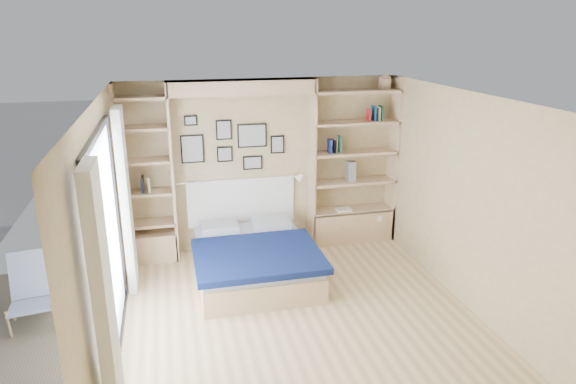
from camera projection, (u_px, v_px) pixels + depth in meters
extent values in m
plane|color=#D9BA80|center=(301.00, 321.00, 5.82)|extent=(4.50, 4.50, 0.00)
plane|color=tan|center=(263.00, 165.00, 7.51)|extent=(4.00, 0.00, 4.00)
plane|color=tan|center=(391.00, 338.00, 3.35)|extent=(4.00, 0.00, 4.00)
plane|color=tan|center=(104.00, 235.00, 4.99)|extent=(0.00, 4.50, 4.50)
plane|color=tan|center=(471.00, 204.00, 5.87)|extent=(0.00, 4.50, 4.50)
plane|color=white|center=(303.00, 100.00, 5.04)|extent=(4.50, 4.50, 0.00)
cube|color=tan|center=(172.00, 174.00, 7.06)|extent=(0.04, 0.35, 2.50)
cube|color=tan|center=(312.00, 165.00, 7.50)|extent=(0.04, 0.35, 2.50)
cube|color=tan|center=(242.00, 87.00, 6.93)|extent=(2.00, 0.35, 0.20)
cube|color=tan|center=(393.00, 160.00, 7.79)|extent=(0.04, 0.35, 2.50)
cube|color=tan|center=(121.00, 177.00, 6.91)|extent=(0.04, 0.35, 2.50)
cube|color=tan|center=(351.00, 225.00, 7.96)|extent=(1.30, 0.35, 0.50)
cube|color=tan|center=(152.00, 246.00, 7.31)|extent=(0.70, 0.35, 0.40)
cube|color=black|center=(95.00, 136.00, 4.69)|extent=(0.04, 2.08, 0.06)
cube|color=black|center=(120.00, 343.00, 5.37)|extent=(0.04, 2.08, 0.06)
cube|color=black|center=(97.00, 301.00, 4.10)|extent=(0.04, 0.06, 2.20)
cube|color=black|center=(117.00, 214.00, 5.98)|extent=(0.04, 0.06, 2.20)
cube|color=silver|center=(107.00, 247.00, 5.03)|extent=(0.01, 2.00, 2.20)
cube|color=white|center=(105.00, 312.00, 3.84)|extent=(0.10, 0.45, 2.30)
cube|color=white|center=(126.00, 202.00, 6.25)|extent=(0.10, 0.45, 2.30)
cube|color=tan|center=(352.00, 210.00, 7.88)|extent=(1.30, 0.35, 0.04)
cube|color=tan|center=(353.00, 182.00, 7.74)|extent=(1.30, 0.35, 0.04)
cube|color=tan|center=(354.00, 153.00, 7.60)|extent=(1.30, 0.35, 0.04)
cube|color=tan|center=(355.00, 122.00, 7.46)|extent=(1.30, 0.35, 0.04)
cube|color=tan|center=(357.00, 91.00, 7.32)|extent=(1.30, 0.35, 0.04)
cube|color=tan|center=(150.00, 223.00, 7.20)|extent=(0.70, 0.35, 0.04)
cube|color=tan|center=(148.00, 193.00, 7.06)|extent=(0.70, 0.35, 0.04)
cube|color=tan|center=(145.00, 161.00, 6.92)|extent=(0.70, 0.35, 0.04)
cube|color=tan|center=(142.00, 128.00, 6.78)|extent=(0.70, 0.35, 0.04)
cube|color=tan|center=(139.00, 98.00, 6.66)|extent=(0.70, 0.35, 0.04)
cube|color=tan|center=(254.00, 265.00, 6.81)|extent=(1.48, 1.85, 0.32)
cube|color=#ACB0BC|center=(254.00, 251.00, 6.74)|extent=(1.44, 1.81, 0.10)
cube|color=#0C1846|center=(258.00, 256.00, 6.43)|extent=(1.58, 1.30, 0.08)
cube|color=#ACB0BC|center=(220.00, 228.00, 7.21)|extent=(0.51, 0.37, 0.12)
cube|color=#ACB0BC|center=(271.00, 223.00, 7.37)|extent=(0.51, 0.37, 0.12)
cube|color=white|center=(241.00, 201.00, 7.57)|extent=(1.58, 0.04, 0.70)
cube|color=black|center=(192.00, 149.00, 7.17)|extent=(0.32, 0.02, 0.40)
cube|color=gray|center=(192.00, 149.00, 7.16)|extent=(0.28, 0.01, 0.36)
cube|color=black|center=(224.00, 130.00, 7.20)|extent=(0.22, 0.02, 0.28)
cube|color=gray|center=(224.00, 130.00, 7.19)|extent=(0.18, 0.01, 0.24)
cube|color=black|center=(225.00, 154.00, 7.30)|extent=(0.22, 0.02, 0.22)
cube|color=gray|center=(225.00, 154.00, 7.29)|extent=(0.18, 0.01, 0.18)
cube|color=black|center=(252.00, 135.00, 7.32)|extent=(0.42, 0.02, 0.34)
cube|color=gray|center=(252.00, 136.00, 7.31)|extent=(0.38, 0.01, 0.30)
cube|color=black|center=(253.00, 163.00, 7.44)|extent=(0.28, 0.02, 0.20)
cube|color=gray|center=(253.00, 163.00, 7.43)|extent=(0.24, 0.01, 0.16)
cube|color=black|center=(277.00, 144.00, 7.44)|extent=(0.20, 0.02, 0.26)
cube|color=gray|center=(278.00, 145.00, 7.43)|extent=(0.16, 0.01, 0.22)
cube|color=black|center=(191.00, 121.00, 7.05)|extent=(0.18, 0.02, 0.14)
cube|color=gray|center=(191.00, 121.00, 7.04)|extent=(0.14, 0.01, 0.10)
cylinder|color=silver|center=(183.00, 184.00, 7.06)|extent=(0.20, 0.02, 0.02)
cone|color=white|center=(191.00, 185.00, 7.09)|extent=(0.13, 0.12, 0.15)
cylinder|color=silver|center=(304.00, 176.00, 7.44)|extent=(0.20, 0.02, 0.02)
cone|color=white|center=(297.00, 177.00, 7.43)|extent=(0.13, 0.12, 0.15)
cube|color=navy|center=(330.00, 146.00, 7.48)|extent=(0.03, 0.15, 0.20)
cube|color=black|center=(334.00, 146.00, 7.49)|extent=(0.03, 0.15, 0.20)
cube|color=#BFB28C|center=(334.00, 146.00, 7.49)|extent=(0.04, 0.15, 0.20)
cube|color=#26593F|center=(340.00, 144.00, 7.50)|extent=(0.03, 0.15, 0.24)
cube|color=#A51E1E|center=(369.00, 115.00, 7.47)|extent=(0.02, 0.15, 0.17)
cube|color=navy|center=(374.00, 113.00, 7.48)|extent=(0.03, 0.15, 0.21)
cube|color=black|center=(376.00, 114.00, 7.49)|extent=(0.03, 0.15, 0.19)
cube|color=beige|center=(378.00, 114.00, 7.50)|extent=(0.04, 0.15, 0.19)
cube|color=#26593F|center=(381.00, 113.00, 7.51)|extent=(0.03, 0.15, 0.21)
cube|color=navy|center=(142.00, 186.00, 7.01)|extent=(0.02, 0.15, 0.17)
cube|color=black|center=(143.00, 184.00, 7.00)|extent=(0.03, 0.15, 0.22)
cube|color=#BFB28C|center=(149.00, 184.00, 7.02)|extent=(0.03, 0.15, 0.21)
cube|color=tan|center=(384.00, 84.00, 7.38)|extent=(0.13, 0.13, 0.15)
cone|color=tan|center=(385.00, 76.00, 7.35)|extent=(0.20, 0.20, 0.08)
cube|color=slate|center=(351.00, 171.00, 7.68)|extent=(0.12, 0.12, 0.30)
cube|color=white|center=(344.00, 209.00, 7.79)|extent=(0.22, 0.16, 0.03)
cylinder|color=tan|center=(9.00, 326.00, 5.37)|extent=(0.05, 0.13, 0.39)
cylinder|color=tan|center=(54.00, 317.00, 5.53)|extent=(0.05, 0.13, 0.39)
cylinder|color=tan|center=(12.00, 294.00, 5.82)|extent=(0.08, 0.32, 0.64)
cylinder|color=tan|center=(53.00, 287.00, 5.98)|extent=(0.08, 0.32, 0.64)
cube|color=#3853AA|center=(31.00, 306.00, 5.60)|extent=(0.52, 0.60, 0.14)
cube|color=#3853AA|center=(30.00, 274.00, 5.86)|extent=(0.47, 0.28, 0.52)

